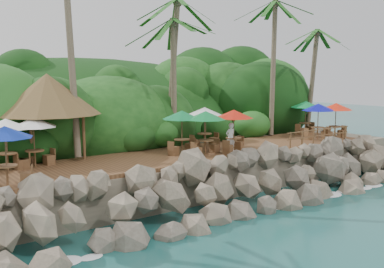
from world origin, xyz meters
TOP-DOWN VIEW (x-y plane):
  - ground at (0.00, 0.00)m, footprint 140.00×140.00m
  - land_base at (0.00, 16.00)m, footprint 32.00×25.20m
  - jungle_hill at (0.00, 23.50)m, footprint 44.80×28.00m
  - seawall at (0.00, 2.00)m, footprint 29.00×4.00m
  - terrace at (0.00, 6.00)m, footprint 26.00×5.00m
  - jungle_foliage at (0.00, 15.00)m, footprint 44.00×16.00m
  - foam_line at (0.00, 0.30)m, footprint 25.20×0.80m
  - palapa at (-7.23, 9.31)m, footprint 5.69×5.69m
  - dining_clusters at (0.84, 6.01)m, footprint 24.85×5.39m
  - railing at (8.55, 3.65)m, footprint 6.10×0.10m
  - waiter at (1.95, 4.84)m, footprint 0.66×0.46m

SIDE VIEW (x-z plane):
  - ground at x=0.00m, z-range 0.00..0.00m
  - jungle_hill at x=0.00m, z-range -7.70..7.70m
  - jungle_foliage at x=0.00m, z-range -6.00..6.00m
  - foam_line at x=0.00m, z-range 0.00..0.06m
  - land_base at x=0.00m, z-range 0.00..2.10m
  - seawall at x=0.00m, z-range 0.00..2.30m
  - terrace at x=0.00m, z-range 2.10..2.30m
  - railing at x=8.55m, z-range 2.41..3.41m
  - waiter at x=1.95m, z-range 2.30..4.03m
  - dining_clusters at x=0.84m, z-range 3.12..5.60m
  - palapa at x=-7.23m, z-range 3.49..8.09m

